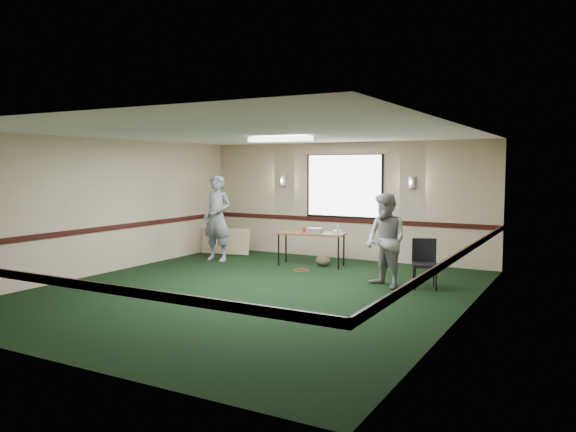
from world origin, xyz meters
The scene contains 13 objects.
ground centered at (0.00, 0.00, 0.00)m, with size 8.00×8.00×0.00m, color black.
room_shell centered at (0.00, 2.12, 1.58)m, with size 8.00×8.02×8.00m.
folding_table centered at (-0.22, 2.73, 0.67)m, with size 1.52×0.80×0.72m.
projector centered at (-0.13, 2.69, 0.78)m, with size 0.32×0.27×0.11m, color gray.
game_console centered at (0.26, 3.01, 0.75)m, with size 0.19×0.15×0.05m, color silver.
red_cup centered at (-0.37, 2.69, 0.78)m, with size 0.07×0.07×0.11m, color #AF270B.
water_bottle centered at (0.41, 2.72, 0.82)m, with size 0.06×0.06×0.19m, color #90C5EC.
duffel_bag centered at (0.03, 2.82, 0.12)m, with size 0.34×0.26×0.24m, color #483E29.
cable_coil centered at (-0.14, 2.13, 0.01)m, with size 0.31×0.31×0.02m, color #BF3817.
folded_table centered at (-2.80, 3.20, 0.32)m, with size 1.24×0.05×0.64m, color tan.
conference_chair centered at (2.52, 1.73, 0.51)m, with size 0.55×0.56×0.87m.
person_left centered at (-2.40, 2.31, 0.98)m, with size 0.71×0.47×1.95m, color #3C4E85.
person_right centered at (1.91, 1.41, 0.84)m, with size 0.82×0.64×1.68m, color #7FA2C6.
Camera 1 is at (5.15, -8.00, 2.13)m, focal length 35.00 mm.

